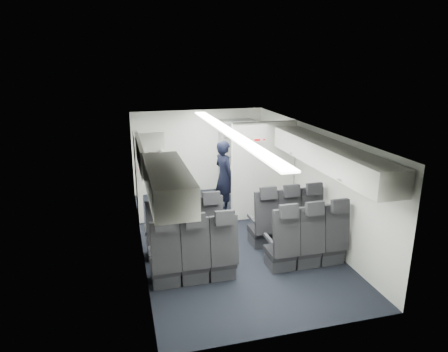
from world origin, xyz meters
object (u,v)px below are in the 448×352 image
galley_unit (236,156)px  flight_attendant (224,177)px  seat_row_front (237,229)px  boarding_door (138,175)px  carry_on_bag (158,161)px  seat_row_mid (253,251)px

galley_unit → flight_attendant: 1.52m
seat_row_front → flight_attendant: bearing=82.2°
seat_row_front → flight_attendant: (0.26, 1.91, 0.43)m
galley_unit → boarding_door: (-2.59, -1.17, 0.00)m
carry_on_bag → seat_row_mid: bearing=-10.3°
carry_on_bag → flight_attendant: bearing=69.9°
seat_row_mid → boarding_door: (-1.64, 2.99, 0.55)m
flight_attendant → carry_on_bag: (-1.66, -2.01, 0.99)m
seat_row_mid → galley_unit: size_ratio=1.75×
seat_row_front → carry_on_bag: (-1.40, -0.11, 1.42)m
galley_unit → flight_attendant: bearing=-117.1°
galley_unit → carry_on_bag: size_ratio=5.22×
seat_row_front → seat_row_mid: size_ratio=1.00×
seat_row_front → galley_unit: 3.43m
galley_unit → flight_attendant: galley_unit is taller
seat_row_mid → boarding_door: boarding_door is taller
carry_on_bag → galley_unit: bearing=74.4°
seat_row_front → seat_row_mid: bearing=-90.0°
seat_row_front → flight_attendant: size_ratio=2.00×
seat_row_front → carry_on_bag: carry_on_bag is taller
galley_unit → carry_on_bag: 4.19m
galley_unit → carry_on_bag: carry_on_bag is taller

